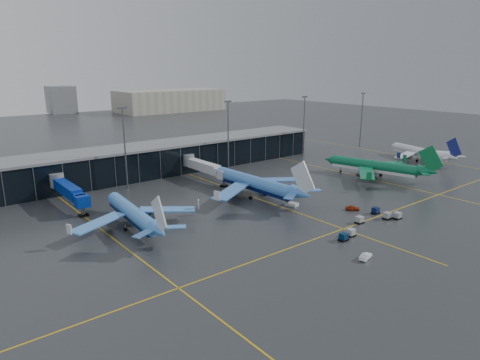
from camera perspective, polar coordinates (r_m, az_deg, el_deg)
ground at (r=107.26m, az=3.93°, el=-5.45°), size 600.00×600.00×0.00m
terminal_pier at (r=155.36m, az=-11.66°, el=2.74°), size 142.00×17.00×10.70m
jet_bridges at (r=125.81m, az=-21.87°, el=-1.27°), size 94.00×27.50×7.20m
flood_masts at (r=145.84m, az=-7.91°, el=5.49°), size 203.00×0.50×25.50m
distant_hangars at (r=364.83m, az=-19.85°, el=9.50°), size 260.00×71.00×22.00m
taxi_lines at (r=121.05m, az=4.04°, el=-3.06°), size 220.00×120.00×0.02m
airliner_arkefly at (r=104.64m, az=-14.25°, el=-3.16°), size 35.22×39.28×11.25m
airliner_klm_near at (r=125.65m, az=1.79°, el=0.71°), size 38.35×43.33×12.97m
airliner_aer_lingus at (r=154.63m, az=17.40°, el=2.63°), size 44.27×47.95×12.52m
airliner_ba at (r=190.03m, az=22.84°, el=4.10°), size 40.46×43.54×11.17m
baggage_carts at (r=109.00m, az=16.94°, el=-5.33°), size 24.17×7.69×1.70m
mobile_airstair at (r=119.10m, az=6.95°, el=-3.06°), size 2.97×3.67×3.45m
service_van_red at (r=118.50m, az=14.77°, el=-3.61°), size 3.75×3.70×1.28m
service_van_white at (r=90.06m, az=16.41°, el=-9.71°), size 4.01×2.18×1.25m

